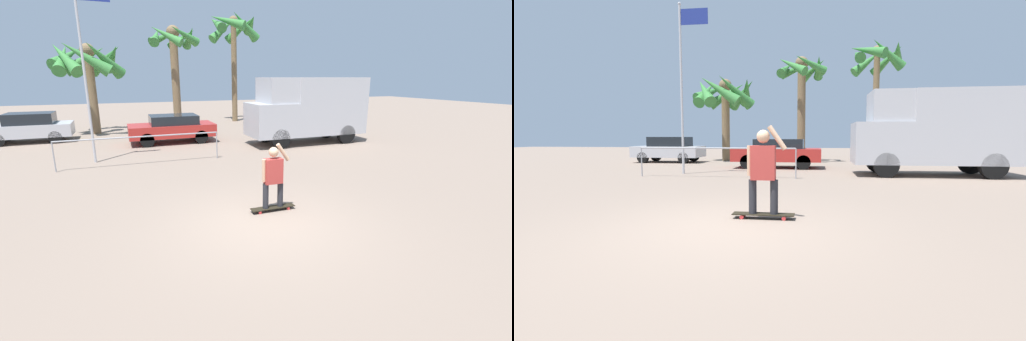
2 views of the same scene
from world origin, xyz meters
TOP-DOWN VIEW (x-y plane):
  - ground_plane at (0.00, 0.00)m, footprint 80.00×80.00m
  - skateboard at (0.46, 0.67)m, footprint 1.11×0.24m
  - person_skateboarder at (0.46, 0.67)m, footprint 0.71×0.23m
  - camper_van at (5.76, 8.22)m, footprint 5.72×2.04m
  - parked_car_red at (-0.42, 10.73)m, footprint 4.08×1.86m
  - parked_car_silver at (-6.95, 13.37)m, footprint 3.81×1.80m
  - palm_tree_near_van at (5.12, 17.63)m, footprint 3.85×3.95m
  - palm_tree_center_background at (0.53, 14.72)m, footprint 2.98×3.10m
  - palm_tree_far_left at (-4.16, 15.12)m, footprint 4.05×4.03m
  - flagpole at (-3.69, 7.59)m, footprint 1.16×0.12m
  - plaza_railing_segment at (-2.15, 6.56)m, footprint 5.72×0.05m

SIDE VIEW (x-z plane):
  - ground_plane at x=0.00m, z-range 0.00..0.00m
  - skateboard at x=0.46m, z-range 0.03..0.12m
  - parked_car_red at x=-0.42m, z-range 0.05..1.40m
  - parked_car_silver at x=-6.95m, z-range 0.03..1.48m
  - person_skateboarder at x=0.46m, z-range 0.15..1.72m
  - plaza_railing_segment at x=-2.15m, z-range 0.40..1.47m
  - camper_van at x=5.76m, z-range 0.14..3.27m
  - flagpole at x=-3.69m, z-range 0.55..7.05m
  - palm_tree_far_left at x=-4.16m, z-range 1.42..6.53m
  - palm_tree_center_background at x=0.53m, z-range 1.74..7.77m
  - palm_tree_near_van at x=5.12m, z-range 2.44..9.88m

